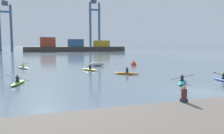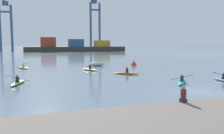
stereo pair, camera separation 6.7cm
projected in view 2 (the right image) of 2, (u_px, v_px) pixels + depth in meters
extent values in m
plane|color=slate|center=(198.00, 92.00, 18.18)|extent=(800.00, 800.00, 0.00)
cube|color=#38332D|center=(76.00, 49.00, 117.16)|extent=(50.39, 10.34, 2.44)
cube|color=#993823|center=(48.00, 42.00, 112.33)|extent=(7.05, 7.24, 4.65)
cube|color=#2D5684|center=(76.00, 43.00, 116.85)|extent=(7.05, 7.24, 3.82)
cube|color=#B29323|center=(102.00, 44.00, 121.35)|extent=(7.05, 7.24, 3.20)
cylinder|color=#335684|center=(0.00, 28.00, 113.83)|extent=(1.20, 1.20, 23.43)
cylinder|color=#335684|center=(12.00, 28.00, 115.57)|extent=(1.20, 1.20, 23.43)
cube|color=#335684|center=(5.00, 12.00, 113.88)|extent=(6.59, 0.90, 0.90)
cube|color=#47474C|center=(5.00, 3.00, 115.78)|extent=(2.80, 2.80, 2.00)
cylinder|color=#335684|center=(91.00, 27.00, 126.32)|extent=(1.20, 1.20, 26.71)
cylinder|color=#335684|center=(100.00, 27.00, 127.97)|extent=(1.20, 1.20, 26.71)
cube|color=#335684|center=(95.00, 10.00, 126.21)|extent=(6.32, 0.90, 0.90)
cube|color=#47474C|center=(94.00, 1.00, 128.06)|extent=(2.80, 2.80, 2.00)
ellipsoid|color=beige|center=(97.00, 64.00, 39.39)|extent=(2.61, 1.12, 0.70)
cube|color=beige|center=(97.00, 62.00, 39.36)|extent=(1.95, 0.08, 0.06)
cylinder|color=red|center=(134.00, 64.00, 40.23)|extent=(0.90, 0.90, 0.45)
cone|color=red|center=(134.00, 61.00, 40.18)|extent=(0.49, 0.49, 0.55)
ellipsoid|color=silver|center=(23.00, 68.00, 35.24)|extent=(2.20, 3.25, 0.26)
torus|color=black|center=(23.00, 67.00, 35.16)|extent=(0.67, 0.67, 0.05)
cylinder|color=gold|center=(23.00, 65.00, 35.13)|extent=(0.30, 0.30, 0.50)
sphere|color=tan|center=(23.00, 63.00, 35.10)|extent=(0.19, 0.19, 0.19)
cylinder|color=black|center=(23.00, 65.00, 35.15)|extent=(1.79, 1.04, 0.57)
ellipsoid|color=yellow|center=(17.00, 67.00, 34.42)|extent=(0.20, 0.13, 0.15)
ellipsoid|color=yellow|center=(29.00, 63.00, 35.88)|extent=(0.20, 0.13, 0.15)
ellipsoid|color=#2856B2|center=(223.00, 80.00, 23.29)|extent=(1.23, 3.45, 0.26)
torus|color=black|center=(224.00, 79.00, 23.18)|extent=(0.57, 0.57, 0.05)
cylinder|color=#23232D|center=(224.00, 76.00, 23.15)|extent=(0.30, 0.30, 0.50)
sphere|color=tan|center=(224.00, 73.00, 23.12)|extent=(0.19, 0.19, 0.19)
cylinder|color=black|center=(223.00, 75.00, 23.19)|extent=(2.00, 0.42, 0.62)
ellipsoid|color=black|center=(214.00, 73.00, 23.02)|extent=(0.21, 0.08, 0.16)
ellipsoid|color=orange|center=(126.00, 73.00, 28.56)|extent=(3.01, 2.62, 0.26)
torus|color=black|center=(127.00, 72.00, 28.52)|extent=(0.69, 0.69, 0.05)
cylinder|color=#23232D|center=(127.00, 70.00, 28.49)|extent=(0.30, 0.30, 0.50)
sphere|color=tan|center=(127.00, 68.00, 28.46)|extent=(0.19, 0.19, 0.19)
cylinder|color=black|center=(127.00, 69.00, 28.50)|extent=(1.30, 1.58, 0.67)
ellipsoid|color=yellow|center=(124.00, 68.00, 27.53)|extent=(0.16, 0.18, 0.16)
ellipsoid|color=yellow|center=(129.00, 71.00, 29.46)|extent=(0.16, 0.18, 0.16)
ellipsoid|color=yellow|center=(90.00, 69.00, 32.88)|extent=(1.99, 3.33, 0.26)
torus|color=black|center=(90.00, 69.00, 32.79)|extent=(0.65, 0.65, 0.05)
cylinder|color=black|center=(90.00, 67.00, 32.77)|extent=(0.30, 0.30, 0.50)
sphere|color=tan|center=(90.00, 64.00, 32.73)|extent=(0.19, 0.19, 0.19)
cylinder|color=black|center=(90.00, 66.00, 32.79)|extent=(1.90, 0.92, 0.33)
ellipsoid|color=silver|center=(84.00, 68.00, 32.09)|extent=(0.19, 0.12, 0.13)
ellipsoid|color=silver|center=(95.00, 65.00, 33.50)|extent=(0.19, 0.12, 0.13)
ellipsoid|color=teal|center=(182.00, 82.00, 21.91)|extent=(2.72, 2.93, 0.26)
torus|color=black|center=(182.00, 81.00, 21.80)|extent=(0.69, 0.69, 0.05)
cylinder|color=#23232D|center=(182.00, 78.00, 21.78)|extent=(0.30, 0.30, 0.50)
sphere|color=tan|center=(182.00, 75.00, 21.75)|extent=(0.19, 0.19, 0.19)
cylinder|color=black|center=(182.00, 77.00, 21.82)|extent=(1.52, 1.38, 0.64)
ellipsoid|color=yellow|center=(171.00, 80.00, 22.24)|extent=(0.18, 0.17, 0.16)
ellipsoid|color=yellow|center=(193.00, 75.00, 21.39)|extent=(0.18, 0.17, 0.16)
ellipsoid|color=#7ABC2D|center=(18.00, 83.00, 21.49)|extent=(1.53, 3.43, 0.26)
torus|color=black|center=(17.00, 82.00, 21.38)|extent=(0.61, 0.61, 0.05)
cylinder|color=#23232D|center=(17.00, 79.00, 21.36)|extent=(0.30, 0.30, 0.50)
sphere|color=tan|center=(17.00, 75.00, 21.32)|extent=(0.19, 0.19, 0.19)
cylinder|color=black|center=(17.00, 78.00, 21.40)|extent=(1.97, 0.60, 0.57)
ellipsoid|color=silver|center=(6.00, 75.00, 21.32)|extent=(0.21, 0.10, 0.15)
ellipsoid|color=silver|center=(28.00, 81.00, 21.47)|extent=(0.21, 0.10, 0.15)
cube|color=#23283D|center=(183.00, 100.00, 12.18)|extent=(0.32, 0.28, 0.18)
cylinder|color=#562323|center=(183.00, 94.00, 12.15)|extent=(0.30, 0.30, 0.52)
sphere|color=tan|center=(184.00, 87.00, 12.11)|extent=(0.19, 0.19, 0.19)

